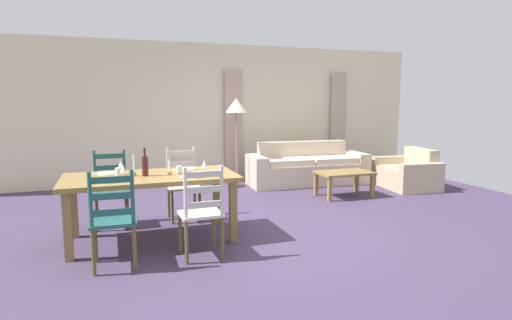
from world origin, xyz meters
TOP-DOWN VIEW (x-y plane):
  - ground_plane at (0.00, 0.00)m, footprint 9.60×9.60m
  - wall_far at (0.00, 3.30)m, footprint 9.60×0.16m
  - curtain_panel_left at (0.71, 3.16)m, footprint 0.35×0.08m
  - curtain_panel_right at (3.11, 3.16)m, footprint 0.35×0.08m
  - dining_table at (-1.23, -0.12)m, footprint 1.90×0.96m
  - dining_chair_near_left at (-1.65, -0.86)m, footprint 0.43×0.41m
  - dining_chair_near_right at (-0.81, -0.87)m, footprint 0.43×0.41m
  - dining_chair_far_left at (-1.66, 0.63)m, footprint 0.43×0.41m
  - dining_chair_far_right at (-0.74, 0.63)m, footprint 0.42×0.40m
  - dinner_plate_near_left at (-1.68, -0.37)m, footprint 0.24×0.24m
  - fork_near_left at (-1.83, -0.37)m, footprint 0.02×0.17m
  - dinner_plate_near_right at (-0.78, -0.37)m, footprint 0.24×0.24m
  - fork_near_right at (-0.93, -0.37)m, footprint 0.02×0.17m
  - dinner_plate_far_left at (-1.68, 0.13)m, footprint 0.24×0.24m
  - fork_far_left at (-1.83, 0.13)m, footprint 0.02×0.17m
  - dinner_plate_far_right at (-0.78, 0.13)m, footprint 0.24×0.24m
  - fork_far_right at (-0.93, 0.13)m, footprint 0.03×0.17m
  - wine_bottle at (-1.29, -0.14)m, footprint 0.07×0.07m
  - wine_glass_near_left at (-1.52, -0.27)m, footprint 0.06×0.06m
  - wine_glass_near_right at (-0.64, -0.24)m, footprint 0.06×0.06m
  - wine_glass_far_left at (-1.54, 0.03)m, footprint 0.06×0.06m
  - coffee_cup_primary at (-0.91, -0.14)m, footprint 0.07×0.07m
  - coffee_cup_secondary at (-1.57, -0.04)m, footprint 0.07×0.07m
  - candle_tall at (-1.41, -0.10)m, footprint 0.05×0.05m
  - candle_short at (-1.03, -0.16)m, footprint 0.05×0.05m
  - couch at (1.92, 2.26)m, footprint 2.32×0.94m
  - coffee_table at (2.01, 1.04)m, footprint 0.90×0.56m
  - armchair_upholstered at (3.53, 1.28)m, footprint 0.95×1.26m
  - standing_lamp at (0.56, 2.44)m, footprint 0.40×0.40m

SIDE VIEW (x-z plane):
  - ground_plane at x=0.00m, z-range -0.02..0.00m
  - armchair_upholstered at x=3.53m, z-range -0.11..0.61m
  - couch at x=1.92m, z-range -0.11..0.69m
  - coffee_table at x=2.01m, z-range 0.15..0.57m
  - dining_chair_near_left at x=-1.65m, z-range 0.00..0.96m
  - dining_chair_near_right at x=-0.81m, z-range 0.00..0.96m
  - dining_chair_far_left at x=-1.66m, z-range 0.00..0.96m
  - dining_chair_far_right at x=-0.74m, z-range 0.00..0.96m
  - dining_table at x=-1.23m, z-range 0.29..1.04m
  - fork_near_left at x=-1.83m, z-range 0.75..0.76m
  - fork_near_right at x=-0.93m, z-range 0.75..0.76m
  - fork_far_left at x=-1.83m, z-range 0.75..0.76m
  - fork_far_right at x=-0.93m, z-range 0.75..0.76m
  - dinner_plate_near_left at x=-1.68m, z-range 0.75..0.77m
  - dinner_plate_near_right at x=-0.78m, z-range 0.75..0.77m
  - dinner_plate_far_left at x=-1.68m, z-range 0.75..0.77m
  - dinner_plate_far_right at x=-0.78m, z-range 0.75..0.77m
  - coffee_cup_primary at x=-0.91m, z-range 0.75..0.84m
  - coffee_cup_secondary at x=-1.57m, z-range 0.75..0.84m
  - candle_short at x=-1.03m, z-range 0.71..0.88m
  - candle_tall at x=-1.41m, z-range 0.70..0.94m
  - wine_glass_near_left at x=-1.52m, z-range 0.78..0.94m
  - wine_glass_near_right at x=-0.64m, z-range 0.78..0.94m
  - wine_glass_far_left at x=-1.54m, z-range 0.78..0.94m
  - wine_bottle at x=-1.29m, z-range 0.71..1.03m
  - curtain_panel_left at x=0.71m, z-range 0.00..2.20m
  - curtain_panel_right at x=3.11m, z-range 0.00..2.20m
  - wall_far at x=0.00m, z-range 0.00..2.70m
  - standing_lamp at x=0.56m, z-range 0.59..2.23m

